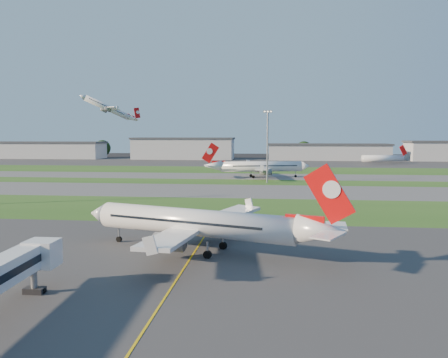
# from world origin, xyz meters

# --- Properties ---
(ground) EXTENTS (700.00, 700.00, 0.00)m
(ground) POSITION_xyz_m (0.00, 0.00, 0.00)
(ground) COLOR black
(ground) RESTS_ON ground
(apron_near) EXTENTS (300.00, 70.00, 0.01)m
(apron_near) POSITION_xyz_m (0.00, 0.00, 0.01)
(apron_near) COLOR #333335
(apron_near) RESTS_ON ground
(grass_strip_a) EXTENTS (300.00, 34.00, 0.01)m
(grass_strip_a) POSITION_xyz_m (0.00, 52.00, 0.01)
(grass_strip_a) COLOR #28501A
(grass_strip_a) RESTS_ON ground
(taxiway_a) EXTENTS (300.00, 32.00, 0.01)m
(taxiway_a) POSITION_xyz_m (0.00, 85.00, 0.01)
(taxiway_a) COLOR #515154
(taxiway_a) RESTS_ON ground
(grass_strip_b) EXTENTS (300.00, 18.00, 0.01)m
(grass_strip_b) POSITION_xyz_m (0.00, 110.00, 0.01)
(grass_strip_b) COLOR #28501A
(grass_strip_b) RESTS_ON ground
(taxiway_b) EXTENTS (300.00, 26.00, 0.01)m
(taxiway_b) POSITION_xyz_m (0.00, 132.00, 0.01)
(taxiway_b) COLOR #515154
(taxiway_b) RESTS_ON ground
(grass_strip_c) EXTENTS (300.00, 40.00, 0.01)m
(grass_strip_c) POSITION_xyz_m (0.00, 165.00, 0.01)
(grass_strip_c) COLOR #28501A
(grass_strip_c) RESTS_ON ground
(apron_far) EXTENTS (400.00, 80.00, 0.01)m
(apron_far) POSITION_xyz_m (0.00, 225.00, 0.01)
(apron_far) COLOR #333335
(apron_far) RESTS_ON ground
(yellow_line) EXTENTS (0.25, 60.00, 0.02)m
(yellow_line) POSITION_xyz_m (5.00, 0.00, 0.00)
(yellow_line) COLOR gold
(yellow_line) RESTS_ON ground
(airliner_parked) EXTENTS (37.68, 31.76, 12.14)m
(airliner_parked) POSITION_xyz_m (5.08, 14.49, 4.26)
(airliner_parked) COLOR white
(airliner_parked) RESTS_ON ground
(airliner_taxiing) EXTENTS (39.96, 33.56, 12.61)m
(airliner_taxiing) POSITION_xyz_m (12.17, 127.23, 4.43)
(airliner_taxiing) COLOR white
(airliner_taxiing) RESTS_ON ground
(airliner_departing) EXTENTS (29.57, 25.61, 10.70)m
(airliner_departing) POSITION_xyz_m (-79.72, 203.59, 32.93)
(airliner_departing) COLOR white
(mini_jet_near) EXTENTS (27.86, 10.63, 9.48)m
(mini_jet_near) POSITION_xyz_m (81.59, 214.11, 3.28)
(mini_jet_near) COLOR white
(mini_jet_near) RESTS_ON ground
(mini_jet_far) EXTENTS (28.31, 8.62, 9.48)m
(mini_jet_far) POSITION_xyz_m (84.62, 226.99, 3.28)
(mini_jet_far) COLOR white
(mini_jet_far) RESTS_ON ground
(light_mast_centre) EXTENTS (3.20, 0.70, 25.80)m
(light_mast_centre) POSITION_xyz_m (15.00, 108.00, 14.81)
(light_mast_centre) COLOR gray
(light_mast_centre) RESTS_ON ground
(hangar_far_west) EXTENTS (91.80, 23.00, 12.20)m
(hangar_far_west) POSITION_xyz_m (-150.00, 255.00, 6.14)
(hangar_far_west) COLOR #9DA0A4
(hangar_far_west) RESTS_ON ground
(hangar_west) EXTENTS (71.40, 23.00, 15.20)m
(hangar_west) POSITION_xyz_m (-45.00, 255.00, 7.64)
(hangar_west) COLOR #9DA0A4
(hangar_west) RESTS_ON ground
(hangar_east) EXTENTS (81.60, 23.00, 11.20)m
(hangar_east) POSITION_xyz_m (55.00, 255.00, 5.64)
(hangar_east) COLOR #9DA0A4
(hangar_east) RESTS_ON ground
(tree_far_west) EXTENTS (11.00, 11.00, 12.00)m
(tree_far_west) POSITION_xyz_m (-190.00, 268.00, 6.49)
(tree_far_west) COLOR black
(tree_far_west) RESTS_ON ground
(tree_west) EXTENTS (12.10, 12.10, 13.20)m
(tree_west) POSITION_xyz_m (-110.00, 270.00, 7.14)
(tree_west) COLOR black
(tree_west) RESTS_ON ground
(tree_mid_west) EXTENTS (9.90, 9.90, 10.80)m
(tree_mid_west) POSITION_xyz_m (-20.00, 266.00, 5.84)
(tree_mid_west) COLOR black
(tree_mid_west) RESTS_ON ground
(tree_mid_east) EXTENTS (11.55, 11.55, 12.60)m
(tree_mid_east) POSITION_xyz_m (40.00, 269.00, 6.81)
(tree_mid_east) COLOR black
(tree_mid_east) RESTS_ON ground
(tree_east) EXTENTS (10.45, 10.45, 11.40)m
(tree_east) POSITION_xyz_m (115.00, 267.00, 6.16)
(tree_east) COLOR black
(tree_east) RESTS_ON ground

